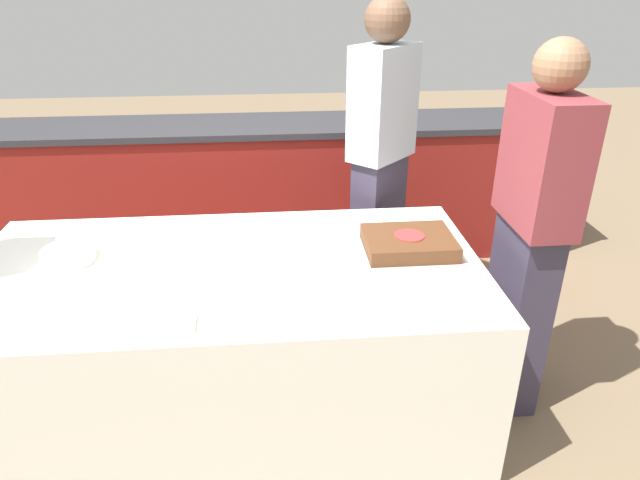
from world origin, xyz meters
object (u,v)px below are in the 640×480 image
object	(u,v)px
plate_stack	(69,255)
person_cutting_cake	(380,163)
person_seated_right	(530,234)
cake	(409,243)

from	to	relation	value
plate_stack	person_cutting_cake	world-z (taller)	person_cutting_cake
plate_stack	person_seated_right	size ratio (longest dim) A/B	0.13
person_cutting_cake	person_seated_right	distance (m)	0.91
cake	person_cutting_cake	size ratio (longest dim) A/B	0.24
cake	plate_stack	distance (m)	1.42
cake	person_seated_right	bearing A→B (deg)	-7.92
person_cutting_cake	person_seated_right	world-z (taller)	person_cutting_cake
cake	person_seated_right	world-z (taller)	person_seated_right
person_cutting_cake	person_seated_right	xyz separation A→B (m)	(0.50, -0.76, -0.08)
plate_stack	person_seated_right	bearing A→B (deg)	-3.03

